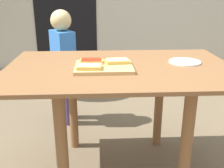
{
  "coord_description": "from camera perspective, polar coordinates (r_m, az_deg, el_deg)",
  "views": [
    {
      "loc": [
        -0.13,
        -1.51,
        1.16
      ],
      "look_at": [
        -0.05,
        0.0,
        0.63
      ],
      "focal_mm": 42.97,
      "sensor_mm": 36.0,
      "label": 1
    }
  ],
  "objects": [
    {
      "name": "house_door",
      "position": [
        4.08,
        -10.03,
        16.99
      ],
      "size": [
        0.9,
        0.02,
        2.0
      ],
      "primitive_type": "cube",
      "color": "black",
      "rests_on": "ground"
    },
    {
      "name": "dining_table",
      "position": [
        1.62,
        1.74,
        -0.52
      ],
      "size": [
        1.34,
        0.86,
        0.74
      ],
      "color": "brown",
      "rests_on": "ground"
    },
    {
      "name": "cutting_board",
      "position": [
        1.53,
        -1.75,
        3.64
      ],
      "size": [
        0.33,
        0.26,
        0.02
      ],
      "primitive_type": "cube",
      "color": "tan",
      "rests_on": "dining_table"
    },
    {
      "name": "pizza_slice_far_left",
      "position": [
        1.58,
        -4.41,
        4.9
      ],
      "size": [
        0.13,
        0.09,
        0.02
      ],
      "color": "gold",
      "rests_on": "cutting_board"
    },
    {
      "name": "pizza_slice_far_right",
      "position": [
        1.57,
        1.14,
        4.9
      ],
      "size": [
        0.14,
        0.1,
        0.02
      ],
      "color": "gold",
      "rests_on": "cutting_board"
    },
    {
      "name": "pizza_slice_near_left",
      "position": [
        1.46,
        -4.79,
        3.69
      ],
      "size": [
        0.14,
        0.1,
        0.02
      ],
      "color": "gold",
      "rests_on": "cutting_board"
    },
    {
      "name": "plate_white_right",
      "position": [
        1.71,
        15.22,
        4.58
      ],
      "size": [
        0.19,
        0.19,
        0.01
      ],
      "primitive_type": "cylinder",
      "color": "white",
      "rests_on": "dining_table"
    },
    {
      "name": "child_left",
      "position": [
        2.36,
        -10.3,
        5.0
      ],
      "size": [
        0.24,
        0.28,
        1.01
      ],
      "color": "#3B2F5B",
      "rests_on": "ground"
    }
  ]
}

